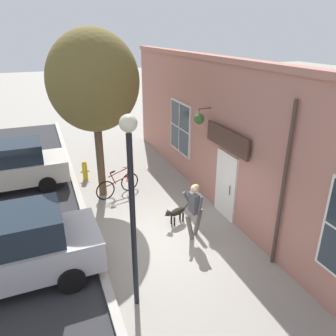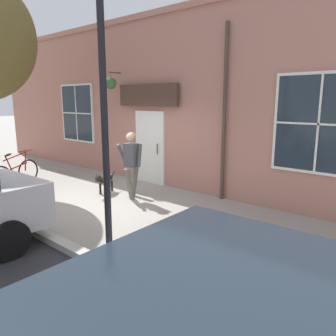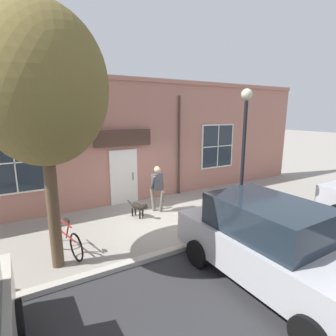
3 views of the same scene
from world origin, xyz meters
name	(u,v)px [view 2 (image 2 of 3)]	position (x,y,z in m)	size (l,w,h in m)	color
ground_plane	(101,202)	(0.00, 0.00, 0.00)	(90.00, 90.00, 0.00)	gray
storefront_facade	(165,101)	(-2.34, 0.00, 2.39)	(0.95, 18.00, 4.77)	#B27566
pedestrian_walking	(131,159)	(-0.75, 0.29, 0.98)	(0.65, 0.55, 1.65)	#6B665B
dog_on_leash	(105,179)	(-0.55, -0.53, 0.37)	(0.97, 0.43, 0.57)	black
leaning_bicycle	(15,173)	(0.64, -3.06, 0.38)	(1.67, 0.58, 1.00)	black
street_lamp	(103,75)	(1.48, 2.09, 2.78)	(0.32, 0.32, 4.16)	black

